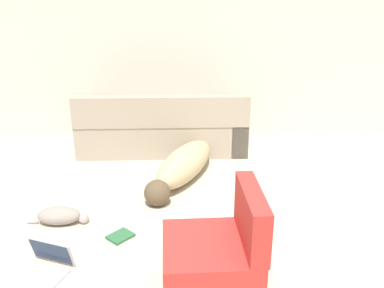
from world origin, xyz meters
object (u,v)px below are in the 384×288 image
at_px(laptop_open, 48,261).
at_px(side_chair, 216,261).
at_px(cat, 60,216).
at_px(dog, 183,166).
at_px(book_green, 120,236).
at_px(couch, 163,130).

bearing_deg(laptop_open, side_chair, 7.54).
distance_m(cat, side_chair, 1.60).
bearing_deg(side_chair, dog, -175.50).
xyz_separation_m(cat, side_chair, (1.30, -0.93, 0.18)).
bearing_deg(cat, book_green, -23.21).
bearing_deg(laptop_open, couch, 93.74).
relative_size(couch, cat, 3.83).
bearing_deg(couch, cat, 64.39).
xyz_separation_m(dog, book_green, (-0.52, -1.10, -0.15)).
xyz_separation_m(dog, cat, (-1.07, -0.86, -0.09)).
relative_size(laptop_open, side_chair, 0.56).
bearing_deg(dog, side_chair, 31.26).
relative_size(dog, book_green, 6.21).
xyz_separation_m(cat, laptop_open, (0.08, -0.64, -0.00)).
distance_m(couch, dog, 0.96).
bearing_deg(laptop_open, book_green, 61.14).
bearing_deg(dog, cat, -27.11).
height_order(dog, laptop_open, dog).
height_order(dog, cat, dog).
relative_size(cat, laptop_open, 1.26).
relative_size(dog, laptop_open, 3.66).
xyz_separation_m(dog, laptop_open, (-1.00, -1.50, -0.10)).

